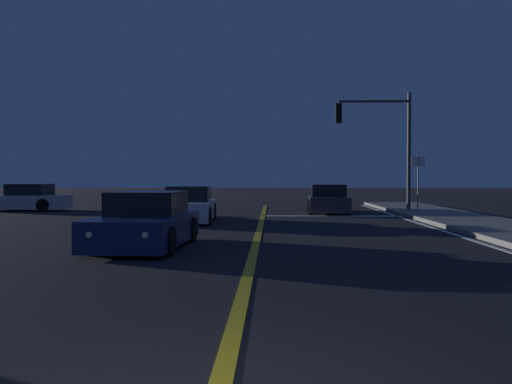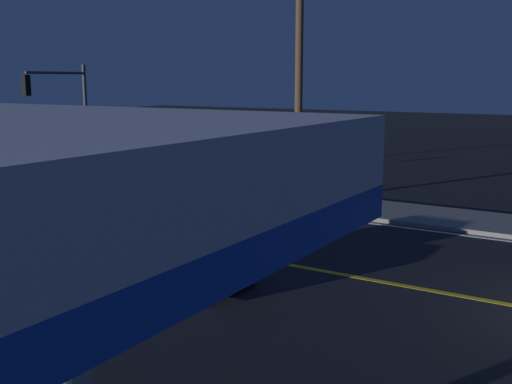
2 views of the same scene
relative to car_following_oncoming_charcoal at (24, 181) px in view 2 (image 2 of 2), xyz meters
The scene contains 9 objects.
sidewalk_right 12.40m from the car_following_oncoming_charcoal, 68.31° to the right, with size 3.20×38.68×0.15m, color gray.
lane_line_center 11.92m from the car_following_oncoming_charcoal, 104.75° to the right, with size 0.20×36.53×0.01m, color gold.
lane_line_edge_right 11.85m from the car_following_oncoming_charcoal, 76.66° to the right, with size 0.16×36.53×0.01m, color white.
stop_bar 2.34m from the car_following_oncoming_charcoal, 90.65° to the right, with size 6.01×0.50×0.01m, color white.
car_following_oncoming_charcoal is the anchor object (origin of this frame).
car_mid_block_navy 14.09m from the car_following_oncoming_charcoal, 113.69° to the right, with size 2.10×4.26×1.34m.
traffic_signal_near_right 4.04m from the car_following_oncoming_charcoal, ahead, with size 3.52×0.28×5.63m.
utility_pole_right 12.74m from the car_following_oncoming_charcoal, 65.96° to the right, with size 1.48×0.31×9.54m.
street_sign_corner 4.59m from the car_following_oncoming_charcoal, 38.51° to the right, with size 0.56×0.07×2.59m.
Camera 2 is at (-13.85, -0.22, 4.90)m, focal length 42.72 mm.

